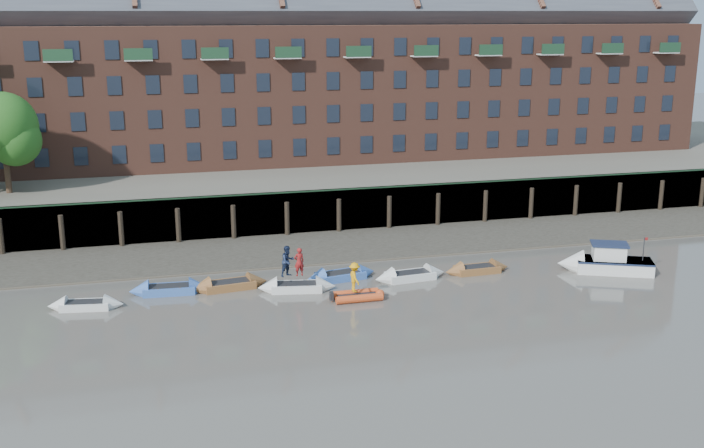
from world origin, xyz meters
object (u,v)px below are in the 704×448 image
object	(u,v)px
rowboat_2	(229,285)
rib_tender	(359,296)
rowboat_5	(410,276)
person_rower_b	(288,261)
rowboat_1	(169,289)
person_rib_crew	(355,277)
rowboat_0	(86,305)
motor_launch	(599,262)
rowboat_6	(477,269)
rowboat_3	(297,287)
rowboat_4	(341,276)
person_rower_a	(299,262)

from	to	relation	value
rowboat_2	rib_tender	xyz separation A→B (m)	(7.16, -3.82, -0.01)
rowboat_5	person_rower_b	bearing A→B (deg)	175.83
rowboat_1	person_rib_crew	xyz separation A→B (m)	(10.47, -3.88, 1.13)
rowboat_0	person_rib_crew	world-z (taller)	person_rib_crew
motor_launch	rowboat_6	bearing A→B (deg)	11.15
rowboat_3	rowboat_4	world-z (taller)	rowboat_4
person_rower_a	rowboat_0	bearing A→B (deg)	-10.34
rib_tender	rowboat_1	bearing A→B (deg)	159.49
person_rower_b	person_rib_crew	bearing A→B (deg)	-64.38
rib_tender	motor_launch	world-z (taller)	motor_launch
rowboat_4	rowboat_6	distance (m)	8.91
person_rib_crew	rowboat_1	bearing A→B (deg)	64.93
rowboat_2	rowboat_6	xyz separation A→B (m)	(15.85, -0.83, -0.02)
rowboat_5	rib_tender	world-z (taller)	rowboat_5
motor_launch	person_rower_b	bearing A→B (deg)	20.05
rowboat_1	person_rower_a	size ratio (longest dim) A/B	2.76
rowboat_0	rowboat_4	bearing A→B (deg)	14.12
rowboat_4	person_rower_b	size ratio (longest dim) A/B	2.59
rib_tender	rowboat_2	bearing A→B (deg)	151.46
motor_launch	rowboat_5	bearing A→B (deg)	16.84
rowboat_5	rib_tender	bearing A→B (deg)	-151.23
rowboat_1	rowboat_0	bearing A→B (deg)	-158.49
rowboat_2	rowboat_4	xyz separation A→B (m)	(6.98, 0.05, -0.00)
rowboat_6	rowboat_2	bearing A→B (deg)	174.63
rowboat_6	person_rower_a	xyz separation A→B (m)	(-11.76, -0.47, 1.56)
rowboat_6	person_rower_b	bearing A→B (deg)	179.47
person_rower_a	rowboat_4	bearing A→B (deg)	-165.80
rowboat_6	person_rower_b	xyz separation A→B (m)	(-12.44, -0.40, 1.64)
rowboat_1	rib_tender	world-z (taller)	rowboat_1
rowboat_6	rowboat_3	bearing A→B (deg)	-179.72
rowboat_1	rowboat_2	xyz separation A→B (m)	(3.58, -0.10, 0.00)
rowboat_2	person_rower_b	bearing A→B (deg)	-27.39
person_rower_a	person_rib_crew	distance (m)	3.77
rowboat_1	rowboat_6	size ratio (longest dim) A/B	1.08
rowboat_2	rowboat_5	xyz separation A→B (m)	(11.23, -1.05, -0.00)
rowboat_5	motor_launch	world-z (taller)	motor_launch
person_rib_crew	rowboat_6	bearing A→B (deg)	-76.47
rowboat_1	person_rower_a	xyz separation A→B (m)	(7.67, -1.40, 1.55)
rowboat_4	rowboat_6	xyz separation A→B (m)	(8.87, -0.88, -0.02)
person_rower_b	person_rib_crew	size ratio (longest dim) A/B	1.08
rowboat_0	rowboat_1	size ratio (longest dim) A/B	0.91
rowboat_4	rowboat_5	xyz separation A→B (m)	(4.25, -1.11, 0.00)
rowboat_2	person_rib_crew	bearing A→B (deg)	-36.35
rowboat_5	person_rib_crew	distance (m)	5.25
rowboat_1	rowboat_2	bearing A→B (deg)	2.27
rowboat_1	rowboat_4	bearing A→B (deg)	3.60
rowboat_3	rib_tender	size ratio (longest dim) A/B	1.59
rowboat_0	rowboat_1	bearing A→B (deg)	26.34
rowboat_0	rowboat_1	world-z (taller)	rowboat_1
person_rower_b	rowboat_0	bearing A→B (deg)	152.76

